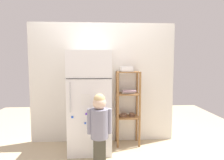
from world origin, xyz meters
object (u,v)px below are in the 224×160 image
pantry_shelf_unit (128,102)px  refrigerator (90,101)px  fruit_bin (127,69)px  child_standing (99,123)px

pantry_shelf_unit → refrigerator: bearing=-165.8°
pantry_shelf_unit → fruit_bin: (-0.02, -0.01, 0.55)m
child_standing → pantry_shelf_unit: size_ratio=0.80×
refrigerator → pantry_shelf_unit: size_ratio=1.26×
pantry_shelf_unit → fruit_bin: size_ratio=5.91×
refrigerator → pantry_shelf_unit: refrigerator is taller
pantry_shelf_unit → fruit_bin: fruit_bin is taller
refrigerator → child_standing: (0.15, -0.55, -0.18)m
child_standing → fruit_bin: size_ratio=4.71×
pantry_shelf_unit → fruit_bin: 0.55m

